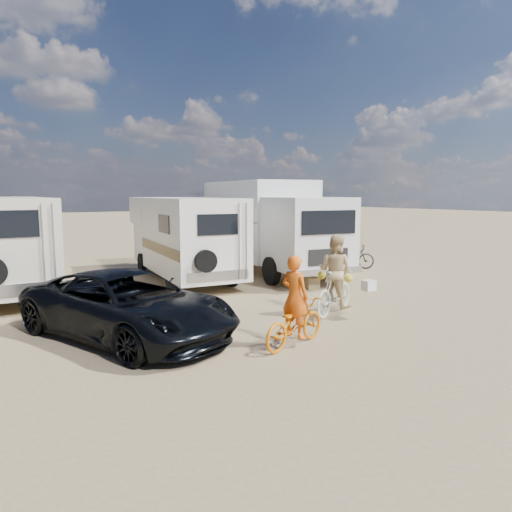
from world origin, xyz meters
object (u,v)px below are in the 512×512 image
cooler (124,304)px  crate (310,283)px  rider_woman (335,279)px  bike_parked (350,257)px  bike_man (295,323)px  dark_suv (127,305)px  bike_woman (334,292)px  box_truck (270,227)px  rv_main (183,239)px  rv_left (3,245)px  rider_man (295,306)px

cooler → crate: cooler is taller
rider_woman → bike_parked: rider_woman is taller
bike_man → dark_suv: bearing=31.7°
bike_woman → bike_man: bearing=98.2°
box_truck → cooler: (-6.42, -3.18, -1.48)m
rv_main → bike_parked: rv_main is taller
dark_suv → rider_woman: 4.86m
dark_suv → bike_woman: (4.80, -0.74, -0.13)m
bike_woman → rider_woman: 0.33m
box_truck → crate: box_truck is taller
rv_main → dark_suv: (-3.60, -5.65, -0.70)m
box_truck → bike_woman: 6.53m
box_truck → bike_man: size_ratio=4.47×
bike_man → bike_parked: bike_parked is taller
bike_man → cooler: 4.78m
bike_woman → bike_parked: bearing=-70.3°
rv_left → bike_woman: (6.54, -7.27, -0.85)m
rv_main → bike_parked: size_ratio=3.61×
rv_left → cooler: rv_left is taller
rider_woman → rv_left: bearing=17.5°
bike_woman → bike_parked: (5.17, 5.02, -0.07)m
rv_main → dark_suv: 6.73m
bike_man → rider_man: bearing=-0.0°
cooler → crate: size_ratio=1.21×
dark_suv → rv_left: bearing=83.4°
box_truck → dark_suv: 8.81m
rv_left → bike_parked: size_ratio=4.03×
rv_main → cooler: (-3.07, -3.51, -1.17)m
bike_man → crate: bike_man is taller
box_truck → bike_man: box_truck is taller
rv_left → box_truck: box_truck is taller
rv_left → bike_man: 9.76m
bike_woman → bike_parked: bike_woman is taller
bike_parked → crate: bearing=156.0°
rv_left → box_truck: 8.78m
bike_man → cooler: bearing=7.3°
rider_man → bike_parked: size_ratio=0.87×
dark_suv → bike_man: 3.37m
bike_woman → crate: bearing=-52.2°
rv_left → dark_suv: size_ratio=1.50×
rider_woman → box_truck: bearing=-43.9°
bike_woman → rider_man: 2.68m
bike_parked → cooler: size_ratio=3.51×
box_truck → crate: bearing=-95.0°
dark_suv → rider_woman: rider_woman is taller
rider_man → bike_man: bearing=-0.0°
bike_woman → rider_man: bearing=98.2°
rv_main → rv_left: size_ratio=0.90×
rider_woman → cooler: size_ratio=3.37×
rv_main → bike_man: size_ratio=3.82×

